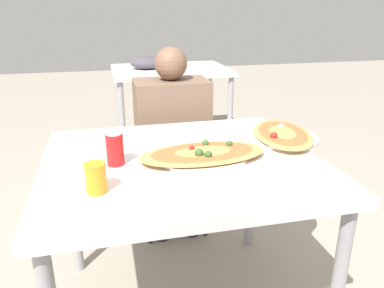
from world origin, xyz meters
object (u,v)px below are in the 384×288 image
(drink_glass, at_px, (96,178))
(pizza_second, at_px, (282,135))
(dining_table, at_px, (182,176))
(chair_far_seated, at_px, (170,151))
(pizza_main, at_px, (203,154))
(person_seated, at_px, (172,128))
(soda_can, at_px, (115,150))

(drink_glass, distance_m, pizza_second, 0.88)
(dining_table, distance_m, chair_far_seated, 0.82)
(chair_far_seated, xyz_separation_m, pizza_main, (-0.01, -0.82, 0.30))
(dining_table, distance_m, drink_glass, 0.41)
(chair_far_seated, distance_m, pizza_main, 0.87)
(person_seated, bearing_deg, pizza_main, 89.42)
(soda_can, relative_size, pizza_second, 0.26)
(chair_far_seated, distance_m, pizza_second, 0.84)
(pizza_main, bearing_deg, drink_glass, -155.16)
(pizza_main, height_order, drink_glass, drink_glass)
(chair_far_seated, bearing_deg, pizza_main, 89.49)
(chair_far_seated, relative_size, pizza_main, 1.64)
(chair_far_seated, relative_size, person_seated, 0.75)
(drink_glass, bearing_deg, person_seated, 65.23)
(person_seated, relative_size, soda_can, 8.96)
(soda_can, distance_m, pizza_second, 0.76)
(pizza_main, distance_m, drink_glass, 0.45)
(pizza_main, height_order, soda_can, soda_can)
(dining_table, xyz_separation_m, person_seated, (0.09, 0.68, -0.02))
(dining_table, bearing_deg, chair_far_seated, 83.66)
(chair_far_seated, bearing_deg, drink_glass, 67.66)
(chair_far_seated, height_order, soda_can, soda_can)
(chair_far_seated, bearing_deg, dining_table, 83.66)
(soda_can, xyz_separation_m, drink_glass, (-0.07, -0.21, -0.01))
(dining_table, xyz_separation_m, drink_glass, (-0.32, -0.21, 0.13))
(person_seated, xyz_separation_m, pizza_second, (0.40, -0.56, 0.12))
(dining_table, relative_size, person_seated, 0.96)
(chair_far_seated, bearing_deg, pizza_second, 120.83)
(chair_far_seated, bearing_deg, soda_can, 66.69)
(chair_far_seated, relative_size, drink_glass, 8.32)
(dining_table, bearing_deg, person_seated, 82.64)
(person_seated, height_order, drink_glass, person_seated)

